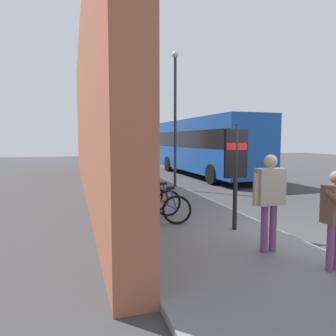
# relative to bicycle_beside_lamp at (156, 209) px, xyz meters

# --- Properties ---
(ground) EXTENTS (60.00, 60.00, 0.00)m
(ground) POSITION_rel_bicycle_beside_lamp_xyz_m (4.39, -3.62, -0.51)
(ground) COLOR #38383A
(sidewalk_pavement) EXTENTS (24.00, 3.50, 0.12)m
(sidewalk_pavement) POSITION_rel_bicycle_beside_lamp_xyz_m (6.39, -0.87, -0.45)
(sidewalk_pavement) COLOR slate
(sidewalk_pavement) RESTS_ON ground
(station_facade) EXTENTS (22.00, 0.65, 7.11)m
(station_facade) POSITION_rel_bicycle_beside_lamp_xyz_m (7.38, 1.18, 3.04)
(station_facade) COLOR #9E563D
(station_facade) RESTS_ON ground
(bicycle_beside_lamp) EXTENTS (0.69, 1.70, 0.97)m
(bicycle_beside_lamp) POSITION_rel_bicycle_beside_lamp_xyz_m (0.00, 0.00, 0.00)
(bicycle_beside_lamp) COLOR black
(bicycle_beside_lamp) RESTS_ON sidewalk_pavement
(bicycle_by_door) EXTENTS (0.48, 1.77, 0.97)m
(bicycle_by_door) POSITION_rel_bicycle_beside_lamp_xyz_m (0.64, -0.01, 0.00)
(bicycle_by_door) COLOR black
(bicycle_by_door) RESTS_ON sidewalk_pavement
(bicycle_mid_rack) EXTENTS (0.59, 1.73, 0.97)m
(bicycle_mid_rack) POSITION_rel_bicycle_beside_lamp_xyz_m (1.47, 0.14, 0.00)
(bicycle_mid_rack) COLOR black
(bicycle_mid_rack) RESTS_ON sidewalk_pavement
(bicycle_under_window) EXTENTS (0.71, 1.69, 0.97)m
(bicycle_under_window) POSITION_rel_bicycle_beside_lamp_xyz_m (2.24, 0.08, 0.00)
(bicycle_under_window) COLOR black
(bicycle_under_window) RESTS_ON sidewalk_pavement
(bicycle_nearest_sign) EXTENTS (0.48, 1.77, 0.97)m
(bicycle_nearest_sign) POSITION_rel_bicycle_beside_lamp_xyz_m (3.03, 0.17, 0.00)
(bicycle_nearest_sign) COLOR black
(bicycle_nearest_sign) RESTS_ON sidewalk_pavement
(bicycle_far_end) EXTENTS (0.48, 1.77, 0.97)m
(bicycle_far_end) POSITION_rel_bicycle_beside_lamp_xyz_m (3.73, 0.14, 0.00)
(bicycle_far_end) COLOR black
(bicycle_far_end) RESTS_ON sidewalk_pavement
(transit_info_sign) EXTENTS (0.11, 0.55, 2.40)m
(transit_info_sign) POSITION_rel_bicycle_beside_lamp_xyz_m (-0.97, -1.62, 1.21)
(transit_info_sign) COLOR black
(transit_info_sign) RESTS_ON sidewalk_pavement
(city_bus) EXTENTS (10.56, 2.83, 3.35)m
(city_bus) POSITION_rel_bicycle_beside_lamp_xyz_m (9.91, -5.62, 1.41)
(city_bus) COLOR #1951B2
(city_bus) RESTS_ON ground
(pedestrian_crossing_street) EXTENTS (0.26, 0.68, 1.80)m
(pedestrian_crossing_street) POSITION_rel_bicycle_beside_lamp_xyz_m (-2.42, -1.52, 0.71)
(pedestrian_crossing_street) COLOR #723F72
(pedestrian_crossing_street) RESTS_ON sidewalk_pavement
(street_lamp) EXTENTS (0.28, 0.28, 5.74)m
(street_lamp) POSITION_rel_bicycle_beside_lamp_xyz_m (5.57, -2.32, 2.97)
(street_lamp) COLOR #333338
(street_lamp) RESTS_ON sidewalk_pavement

